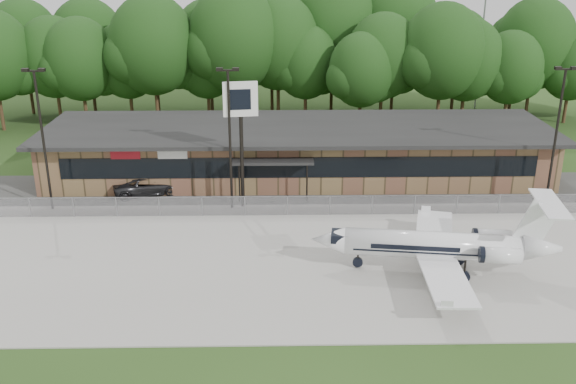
{
  "coord_description": "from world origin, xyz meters",
  "views": [
    {
      "loc": [
        -1.75,
        -26.87,
        17.51
      ],
      "look_at": [
        -1.01,
        12.0,
        2.94
      ],
      "focal_mm": 40.0,
      "sensor_mm": 36.0,
      "label": 1
    }
  ],
  "objects_px": {
    "business_jet": "(441,246)",
    "suv": "(148,185)",
    "terminal": "(297,150)",
    "pole_sign": "(241,113)"
  },
  "relations": [
    {
      "from": "suv",
      "to": "pole_sign",
      "type": "bearing_deg",
      "value": -128.47
    },
    {
      "from": "pole_sign",
      "to": "business_jet",
      "type": "bearing_deg",
      "value": -49.05
    },
    {
      "from": "suv",
      "to": "pole_sign",
      "type": "height_order",
      "value": "pole_sign"
    },
    {
      "from": "business_jet",
      "to": "suv",
      "type": "distance_m",
      "value": 23.5
    },
    {
      "from": "business_jet",
      "to": "suv",
      "type": "height_order",
      "value": "business_jet"
    },
    {
      "from": "suv",
      "to": "pole_sign",
      "type": "xyz_separation_m",
      "value": [
        7.41,
        -2.87,
        6.32
      ]
    },
    {
      "from": "business_jet",
      "to": "suv",
      "type": "relative_size",
      "value": 2.68
    },
    {
      "from": "terminal",
      "to": "suv",
      "type": "height_order",
      "value": "terminal"
    },
    {
      "from": "terminal",
      "to": "business_jet",
      "type": "bearing_deg",
      "value": -66.66
    },
    {
      "from": "business_jet",
      "to": "suv",
      "type": "bearing_deg",
      "value": 152.94
    }
  ]
}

